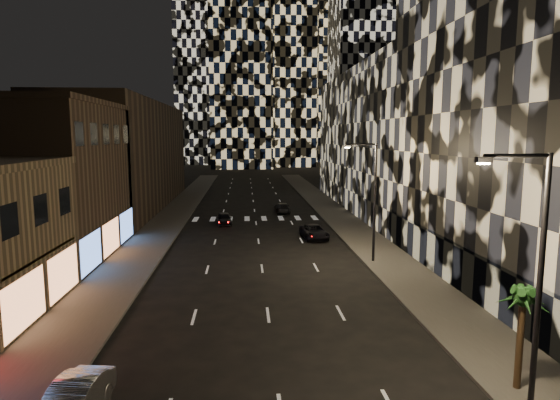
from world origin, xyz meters
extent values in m
cube|color=#47443F|center=(-10.00, 50.00, 0.07)|extent=(4.00, 120.00, 0.15)
cube|color=#47443F|center=(10.00, 50.00, 0.07)|extent=(4.00, 120.00, 0.15)
cube|color=#4C4C47|center=(-7.90, 50.00, 0.07)|extent=(0.20, 120.00, 0.15)
cube|color=#4C4C47|center=(7.90, 50.00, 0.07)|extent=(0.20, 120.00, 0.15)
cube|color=#473728|center=(-17.00, 33.50, 6.00)|extent=(10.00, 15.00, 12.00)
cube|color=#473728|center=(-17.00, 60.00, 7.00)|extent=(10.00, 40.00, 14.00)
cube|color=#383838|center=(12.30, 24.50, 1.50)|extent=(0.60, 25.00, 3.00)
cube|color=#232326|center=(20.00, 57.00, 9.00)|extent=(16.00, 40.00, 18.00)
cube|color=black|center=(-2.00, 140.00, 47.50)|extent=(18.00, 18.00, 95.00)
cylinder|color=black|center=(8.60, 10.00, 4.65)|extent=(0.20, 0.20, 9.00)
cylinder|color=black|center=(7.50, 10.00, 9.05)|extent=(2.20, 0.14, 0.14)
cube|color=black|center=(6.40, 10.00, 8.93)|extent=(0.50, 0.25, 0.18)
cube|color=#FFEAB2|center=(6.40, 10.00, 8.81)|extent=(0.35, 0.18, 0.06)
cylinder|color=black|center=(8.60, 30.00, 4.65)|extent=(0.20, 0.20, 9.00)
cylinder|color=black|center=(7.50, 30.00, 9.05)|extent=(2.20, 0.14, 0.14)
cube|color=black|center=(6.40, 30.00, 8.93)|extent=(0.50, 0.25, 0.18)
cube|color=#FFEAB2|center=(6.40, 30.00, 8.81)|extent=(0.35, 0.18, 0.06)
imported|color=black|center=(-3.50, 46.56, 0.65)|extent=(1.91, 3.95, 1.30)
imported|color=black|center=(3.50, 54.02, 0.63)|extent=(1.81, 4.36, 1.26)
imported|color=black|center=(5.32, 38.76, 0.64)|extent=(2.53, 4.80, 1.29)
cylinder|color=#47331E|center=(9.10, 11.63, 1.87)|extent=(0.26, 0.26, 3.44)
sphere|color=#174016|center=(9.10, 11.63, 3.75)|extent=(0.75, 0.75, 0.75)
cone|color=#174016|center=(9.37, 11.62, 3.70)|extent=(1.50, 0.35, 0.91)
cone|color=#174016|center=(9.28, 11.84, 3.70)|extent=(1.20, 1.33, 0.91)
cone|color=#174016|center=(9.05, 11.90, 3.70)|extent=(0.58, 1.52, 0.91)
cone|color=#174016|center=(8.87, 11.76, 3.70)|extent=(1.46, 0.96, 0.91)
cone|color=#174016|center=(8.86, 11.52, 3.70)|extent=(1.49, 0.87, 0.91)
cone|color=#174016|center=(9.03, 11.37, 3.70)|extent=(0.67, 1.52, 0.91)
cone|color=#174016|center=(9.26, 11.42, 3.70)|extent=(1.13, 1.38, 0.91)
camera|label=1|loc=(-1.17, -4.36, 9.68)|focal=30.00mm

